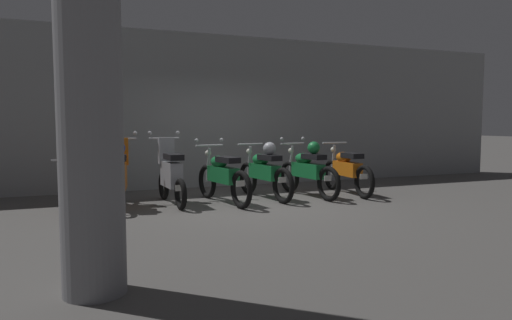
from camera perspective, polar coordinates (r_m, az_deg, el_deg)
The scene contains 10 objects.
ground_plane at distance 8.12m, azimuth -0.42°, elevation -5.56°, with size 80.00×80.00×0.00m, color #565451.
back_wall at distance 10.46m, azimuth -5.56°, elevation 6.05°, with size 16.00×0.30×3.40m, color gray.
motorbike_slot_0 at distance 8.09m, azimuth -16.65°, elevation -1.72°, with size 0.58×1.67×1.29m.
motorbike_slot_1 at distance 8.23m, azimuth -10.56°, elevation -1.78°, with size 0.59×1.68×1.29m.
motorbike_slot_2 at distance 8.23m, azimuth -4.21°, elevation -1.96°, with size 0.61×1.93×1.15m.
motorbike_slot_3 at distance 8.70m, azimuth 1.03°, elevation -1.38°, with size 0.56×1.94×1.08m.
motorbike_slot_4 at distance 8.99m, azimuth 6.44°, elevation -1.19°, with size 0.59×1.94×1.15m.
motorbike_slot_5 at distance 9.44m, azimuth 11.20°, elevation -1.20°, with size 0.56×1.95×1.03m.
bicycle at distance 7.88m, azimuth -22.48°, elevation -3.55°, with size 0.50×1.73×0.89m.
support_pillar at distance 4.02m, azimuth -20.01°, elevation 8.09°, with size 0.53×0.53×3.40m, color gray.
Camera 1 is at (-2.86, -7.46, 1.44)m, focal length 32.15 mm.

